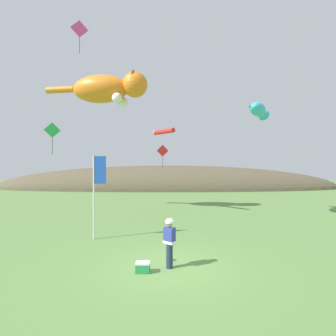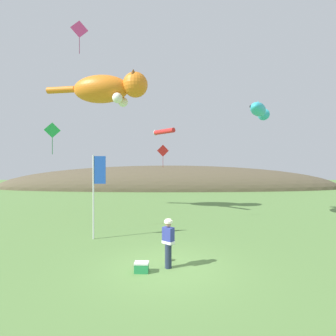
{
  "view_description": "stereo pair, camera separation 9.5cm",
  "coord_description": "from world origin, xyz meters",
  "px_view_note": "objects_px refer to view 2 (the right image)",
  "views": [
    {
      "loc": [
        -0.08,
        -9.51,
        3.7
      ],
      "look_at": [
        0.0,
        4.0,
        3.6
      ],
      "focal_mm": 28.0,
      "sensor_mm": 36.0,
      "label": 1
    },
    {
      "loc": [
        0.02,
        -9.51,
        3.7
      ],
      "look_at": [
        0.0,
        4.0,
        3.6
      ],
      "focal_mm": 28.0,
      "sensor_mm": 36.0,
      "label": 2
    }
  ],
  "objects_px": {
    "kite_diamond_pink": "(80,30)",
    "picnic_cooler": "(142,267)",
    "festival_banner_pole": "(97,184)",
    "kite_fish_windsock": "(260,110)",
    "kite_tube_streamer": "(164,131)",
    "kite_giant_cat": "(109,89)",
    "kite_spool": "(168,258)",
    "festival_attendant": "(169,242)",
    "kite_diamond_green": "(53,131)",
    "kite_diamond_red": "(163,151)"
  },
  "relations": [
    {
      "from": "kite_diamond_green",
      "to": "kite_diamond_red",
      "type": "height_order",
      "value": "kite_diamond_green"
    },
    {
      "from": "kite_fish_windsock",
      "to": "festival_attendant",
      "type": "bearing_deg",
      "value": -125.21
    },
    {
      "from": "picnic_cooler",
      "to": "kite_diamond_green",
      "type": "distance_m",
      "value": 9.26
    },
    {
      "from": "festival_attendant",
      "to": "kite_diamond_red",
      "type": "bearing_deg",
      "value": 91.97
    },
    {
      "from": "picnic_cooler",
      "to": "kite_diamond_red",
      "type": "height_order",
      "value": "kite_diamond_red"
    },
    {
      "from": "kite_tube_streamer",
      "to": "festival_banner_pole",
      "type": "bearing_deg",
      "value": -115.53
    },
    {
      "from": "kite_diamond_pink",
      "to": "picnic_cooler",
      "type": "bearing_deg",
      "value": -54.64
    },
    {
      "from": "festival_banner_pole",
      "to": "kite_fish_windsock",
      "type": "xyz_separation_m",
      "value": [
        10.12,
        5.44,
        4.88
      ]
    },
    {
      "from": "kite_diamond_green",
      "to": "kite_diamond_red",
      "type": "xyz_separation_m",
      "value": [
        5.89,
        7.85,
        -0.65
      ]
    },
    {
      "from": "festival_attendant",
      "to": "picnic_cooler",
      "type": "relative_size",
      "value": 3.55
    },
    {
      "from": "festival_attendant",
      "to": "picnic_cooler",
      "type": "bearing_deg",
      "value": -157.27
    },
    {
      "from": "kite_diamond_pink",
      "to": "kite_diamond_red",
      "type": "relative_size",
      "value": 0.98
    },
    {
      "from": "kite_giant_cat",
      "to": "festival_banner_pole",
      "type": "bearing_deg",
      "value": -81.55
    },
    {
      "from": "picnic_cooler",
      "to": "kite_tube_streamer",
      "type": "height_order",
      "value": "kite_tube_streamer"
    },
    {
      "from": "kite_diamond_pink",
      "to": "kite_spool",
      "type": "bearing_deg",
      "value": -42.9
    },
    {
      "from": "festival_attendant",
      "to": "kite_spool",
      "type": "distance_m",
      "value": 1.1
    },
    {
      "from": "kite_fish_windsock",
      "to": "kite_diamond_green",
      "type": "height_order",
      "value": "kite_fish_windsock"
    },
    {
      "from": "festival_banner_pole",
      "to": "picnic_cooler",
      "type": "bearing_deg",
      "value": -56.98
    },
    {
      "from": "kite_giant_cat",
      "to": "kite_diamond_red",
      "type": "height_order",
      "value": "kite_giant_cat"
    },
    {
      "from": "picnic_cooler",
      "to": "festival_banner_pole",
      "type": "xyz_separation_m",
      "value": [
        -2.7,
        4.16,
        2.61
      ]
    },
    {
      "from": "kite_diamond_green",
      "to": "kite_diamond_red",
      "type": "relative_size",
      "value": 0.91
    },
    {
      "from": "festival_attendant",
      "to": "picnic_cooler",
      "type": "height_order",
      "value": "festival_attendant"
    },
    {
      "from": "kite_fish_windsock",
      "to": "kite_tube_streamer",
      "type": "relative_size",
      "value": 1.77
    },
    {
      "from": "kite_giant_cat",
      "to": "kite_fish_windsock",
      "type": "distance_m",
      "value": 11.71
    },
    {
      "from": "festival_attendant",
      "to": "kite_tube_streamer",
      "type": "bearing_deg",
      "value": 91.75
    },
    {
      "from": "kite_spool",
      "to": "kite_diamond_pink",
      "type": "distance_m",
      "value": 13.19
    },
    {
      "from": "kite_tube_streamer",
      "to": "kite_diamond_pink",
      "type": "relative_size",
      "value": 1.02
    },
    {
      "from": "festival_attendant",
      "to": "kite_diamond_green",
      "type": "distance_m",
      "value": 9.22
    },
    {
      "from": "kite_giant_cat",
      "to": "kite_diamond_green",
      "type": "height_order",
      "value": "kite_giant_cat"
    },
    {
      "from": "kite_spool",
      "to": "kite_fish_windsock",
      "type": "height_order",
      "value": "kite_fish_windsock"
    },
    {
      "from": "kite_giant_cat",
      "to": "kite_diamond_red",
      "type": "distance_m",
      "value": 6.64
    },
    {
      "from": "festival_attendant",
      "to": "picnic_cooler",
      "type": "distance_m",
      "value": 1.27
    },
    {
      "from": "kite_giant_cat",
      "to": "kite_tube_streamer",
      "type": "height_order",
      "value": "kite_giant_cat"
    },
    {
      "from": "festival_attendant",
      "to": "kite_giant_cat",
      "type": "height_order",
      "value": "kite_giant_cat"
    },
    {
      "from": "festival_banner_pole",
      "to": "kite_giant_cat",
      "type": "bearing_deg",
      "value": 98.45
    },
    {
      "from": "kite_spool",
      "to": "kite_giant_cat",
      "type": "relative_size",
      "value": 0.03
    },
    {
      "from": "kite_giant_cat",
      "to": "kite_diamond_pink",
      "type": "distance_m",
      "value": 6.33
    },
    {
      "from": "picnic_cooler",
      "to": "kite_diamond_red",
      "type": "xyz_separation_m",
      "value": [
        0.5,
        13.05,
        4.79
      ]
    },
    {
      "from": "festival_attendant",
      "to": "kite_giant_cat",
      "type": "xyz_separation_m",
      "value": [
        -4.78,
        11.5,
        8.9
      ]
    },
    {
      "from": "kite_spool",
      "to": "kite_diamond_red",
      "type": "xyz_separation_m",
      "value": [
        -0.42,
        11.94,
        4.85
      ]
    },
    {
      "from": "kite_fish_windsock",
      "to": "kite_diamond_red",
      "type": "bearing_deg",
      "value": 153.45
    },
    {
      "from": "kite_giant_cat",
      "to": "kite_fish_windsock",
      "type": "height_order",
      "value": "kite_giant_cat"
    },
    {
      "from": "festival_attendant",
      "to": "kite_giant_cat",
      "type": "distance_m",
      "value": 15.31
    },
    {
      "from": "kite_spool",
      "to": "kite_giant_cat",
      "type": "height_order",
      "value": "kite_giant_cat"
    },
    {
      "from": "kite_spool",
      "to": "kite_tube_streamer",
      "type": "bearing_deg",
      "value": 91.78
    },
    {
      "from": "festival_banner_pole",
      "to": "kite_fish_windsock",
      "type": "bearing_deg",
      "value": 28.23
    },
    {
      "from": "kite_tube_streamer",
      "to": "kite_spool",
      "type": "bearing_deg",
      "value": -88.22
    },
    {
      "from": "kite_spool",
      "to": "festival_banner_pole",
      "type": "bearing_deg",
      "value": 139.9
    },
    {
      "from": "kite_tube_streamer",
      "to": "festival_attendant",
      "type": "bearing_deg",
      "value": -88.25
    },
    {
      "from": "kite_spool",
      "to": "kite_tube_streamer",
      "type": "height_order",
      "value": "kite_tube_streamer"
    }
  ]
}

